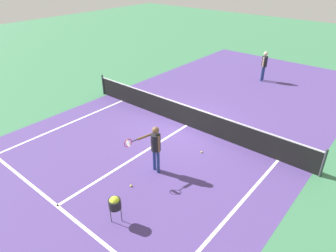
{
  "coord_description": "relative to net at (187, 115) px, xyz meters",
  "views": [
    {
      "loc": [
        6.76,
        -9.43,
        6.37
      ],
      "look_at": [
        0.56,
        -1.95,
        1.0
      ],
      "focal_mm": 32.35,
      "sensor_mm": 36.0,
      "label": 1
    }
  ],
  "objects": [
    {
      "name": "player_near",
      "position": [
        1.12,
        -3.28,
        0.58
      ],
      "size": [
        0.7,
        1.17,
        1.71
      ],
      "color": "navy",
      "rests_on": "ground_plane"
    },
    {
      "name": "line_sideline_left",
      "position": [
        -4.11,
        -5.95,
        -0.49
      ],
      "size": [
        0.1,
        11.89,
        0.01
      ],
      "primitive_type": "cube",
      "color": "white",
      "rests_on": "ground_plane"
    },
    {
      "name": "line_service_near",
      "position": [
        0.0,
        -6.4,
        -0.49
      ],
      "size": [
        8.22,
        0.1,
        0.01
      ],
      "primitive_type": "cube",
      "color": "white",
      "rests_on": "ground_plane"
    },
    {
      "name": "net",
      "position": [
        0.0,
        0.0,
        0.0
      ],
      "size": [
        11.16,
        0.09,
        1.07
      ],
      "color": "#33383D",
      "rests_on": "ground_plane"
    },
    {
      "name": "line_center_service",
      "position": [
        0.0,
        -3.2,
        -0.49
      ],
      "size": [
        0.1,
        6.4,
        0.01
      ],
      "primitive_type": "cube",
      "color": "white",
      "rests_on": "ground_plane"
    },
    {
      "name": "court_surface_inbounds",
      "position": [
        0.0,
        0.0,
        -0.49
      ],
      "size": [
        10.62,
        24.4,
        0.0
      ],
      "primitive_type": "cube",
      "color": "#4C387A",
      "rests_on": "ground_plane"
    },
    {
      "name": "ground_plane",
      "position": [
        0.0,
        0.0,
        -0.49
      ],
      "size": [
        60.0,
        60.0,
        0.0
      ],
      "primitive_type": "plane",
      "color": "#38724C"
    },
    {
      "name": "player_far",
      "position": [
        0.13,
        7.35,
        0.58
      ],
      "size": [
        0.32,
        0.42,
        1.74
      ],
      "color": "navy",
      "rests_on": "ground_plane"
    },
    {
      "name": "tennis_ball_mid_court",
      "position": [
        1.05,
        -4.4,
        -0.46
      ],
      "size": [
        0.07,
        0.07,
        0.07
      ],
      "primitive_type": "sphere",
      "color": "#CCE033",
      "rests_on": "ground_plane"
    },
    {
      "name": "tennis_ball_near_net",
      "position": [
        1.7,
        -1.36,
        -0.46
      ],
      "size": [
        0.07,
        0.07,
        0.07
      ],
      "primitive_type": "sphere",
      "color": "#CCE033",
      "rests_on": "ground_plane"
    },
    {
      "name": "ball_hopper",
      "position": [
        1.8,
        -5.68,
        0.18
      ],
      "size": [
        0.34,
        0.34,
        0.87
      ],
      "color": "black",
      "rests_on": "ground_plane"
    }
  ]
}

